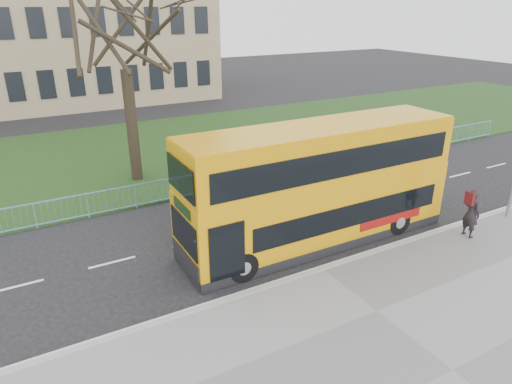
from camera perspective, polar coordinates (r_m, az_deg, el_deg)
ground at (r=16.70m, az=5.07°, el=-7.44°), size 120.00×120.00×0.00m
pavement at (r=12.77m, az=23.34°, el=-19.94°), size 80.00×10.50×0.12m
kerb at (r=15.60m, az=8.30°, el=-9.65°), size 80.00×0.20×0.14m
grass_verge at (r=28.68m, az=-11.12°, el=5.28°), size 80.00×15.40×0.08m
guard_railing at (r=21.69m, az=-4.64°, el=1.44°), size 40.00×0.12×1.10m
bare_tree at (r=22.58m, az=-16.23°, el=17.13°), size 9.03×9.03×12.90m
civic_building at (r=47.01m, az=-26.64°, el=18.66°), size 30.00×15.00×14.00m
yellow_bus at (r=16.60m, az=7.97°, el=1.22°), size 10.45×2.56×4.38m
pedestrian at (r=18.84m, az=25.30°, el=-2.42°), size 0.49×0.71×1.88m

